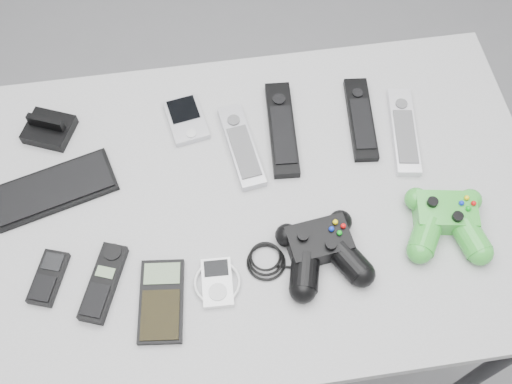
{
  "coord_description": "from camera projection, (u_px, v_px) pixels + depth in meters",
  "views": [
    {
      "loc": [
        -0.08,
        -0.45,
        1.8
      ],
      "look_at": [
        0.01,
        0.1,
        0.78
      ],
      "focal_mm": 42.0,
      "sensor_mm": 36.0,
      "label": 1
    }
  ],
  "objects": [
    {
      "name": "controller_green",
      "position": [
        447.0,
        220.0,
        1.13
      ],
      "size": [
        0.19,
        0.2,
        0.05
      ],
      "primitive_type": null,
      "rotation": [
        0.0,
        0.0,
        -0.18
      ],
      "color": "#278925",
      "rests_on": "desk"
    },
    {
      "name": "mobile_phone",
      "position": [
        48.0,
        278.0,
        1.09
      ],
      "size": [
        0.08,
        0.11,
        0.02
      ],
      "primitive_type": "cube",
      "rotation": [
        0.0,
        0.0,
        -0.33
      ],
      "color": "black",
      "rests_on": "desk"
    },
    {
      "name": "remote_black_a",
      "position": [
        282.0,
        128.0,
        1.25
      ],
      "size": [
        0.07,
        0.23,
        0.02
      ],
      "primitive_type": "cube",
      "rotation": [
        0.0,
        0.0,
        -0.07
      ],
      "color": "black",
      "rests_on": "desk"
    },
    {
      "name": "pda_keyboard",
      "position": [
        54.0,
        189.0,
        1.18
      ],
      "size": [
        0.26,
        0.16,
        0.01
      ],
      "primitive_type": "cube",
      "rotation": [
        0.0,
        0.0,
        0.27
      ],
      "color": "black",
      "rests_on": "desk"
    },
    {
      "name": "mp3_player",
      "position": [
        217.0,
        282.0,
        1.09
      ],
      "size": [
        0.09,
        0.1,
        0.02
      ],
      "primitive_type": "cube",
      "rotation": [
        0.0,
        0.0,
        -0.05
      ],
      "color": "white",
      "rests_on": "desk"
    },
    {
      "name": "controller_black",
      "position": [
        322.0,
        249.0,
        1.1
      ],
      "size": [
        0.29,
        0.2,
        0.05
      ],
      "primitive_type": null,
      "rotation": [
        0.0,
        0.0,
        0.12
      ],
      "color": "black",
      "rests_on": "desk"
    },
    {
      "name": "desk",
      "position": [
        258.0,
        215.0,
        1.24
      ],
      "size": [
        1.13,
        0.73,
        0.76
      ],
      "color": "gray",
      "rests_on": "floor"
    },
    {
      "name": "remote_black_b",
      "position": [
        361.0,
        118.0,
        1.26
      ],
      "size": [
        0.07,
        0.21,
        0.02
      ],
      "primitive_type": "cube",
      "rotation": [
        0.0,
        0.0,
        -0.1
      ],
      "color": "black",
      "rests_on": "desk"
    },
    {
      "name": "floor",
      "position": [
        259.0,
        347.0,
        1.8
      ],
      "size": [
        3.5,
        3.5,
        0.0
      ],
      "primitive_type": "plane",
      "color": "slate",
      "rests_on": "ground"
    },
    {
      "name": "pda",
      "position": [
        186.0,
        119.0,
        1.26
      ],
      "size": [
        0.09,
        0.13,
        0.02
      ],
      "primitive_type": "cube",
      "rotation": [
        0.0,
        0.0,
        0.17
      ],
      "color": "#B1B0B8",
      "rests_on": "desk"
    },
    {
      "name": "remote_silver_a",
      "position": [
        241.0,
        146.0,
        1.23
      ],
      "size": [
        0.08,
        0.21,
        0.02
      ],
      "primitive_type": "cube",
      "rotation": [
        0.0,
        0.0,
        0.13
      ],
      "color": "#B1B0B8",
      "rests_on": "desk"
    },
    {
      "name": "remote_silver_b",
      "position": [
        404.0,
        131.0,
        1.25
      ],
      "size": [
        0.08,
        0.22,
        0.02
      ],
      "primitive_type": "cube",
      "rotation": [
        0.0,
        0.0,
        -0.16
      ],
      "color": "silver",
      "rests_on": "desk"
    },
    {
      "name": "cordless_handset",
      "position": [
        103.0,
        283.0,
        1.09
      ],
      "size": [
        0.1,
        0.15,
        0.02
      ],
      "primitive_type": "cube",
      "rotation": [
        0.0,
        0.0,
        -0.36
      ],
      "color": "black",
      "rests_on": "desk"
    },
    {
      "name": "dock_bracket",
      "position": [
        47.0,
        126.0,
        1.24
      ],
      "size": [
        0.12,
        0.11,
        0.05
      ],
      "primitive_type": "cube",
      "rotation": [
        0.0,
        0.0,
        -0.41
      ],
      "color": "black",
      "rests_on": "desk"
    },
    {
      "name": "calculator",
      "position": [
        161.0,
        301.0,
        1.07
      ],
      "size": [
        0.1,
        0.16,
        0.02
      ],
      "primitive_type": "cube",
      "rotation": [
        0.0,
        0.0,
        -0.11
      ],
      "color": "black",
      "rests_on": "desk"
    }
  ]
}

